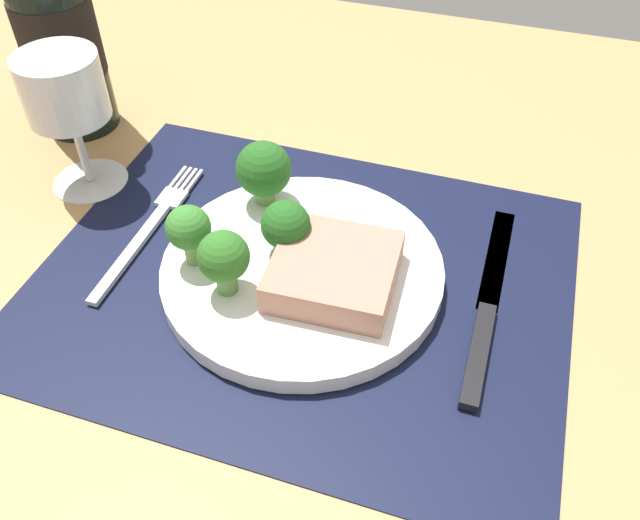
# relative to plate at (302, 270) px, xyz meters

# --- Properties ---
(ground_plane) EXTENTS (1.40, 1.10, 0.03)m
(ground_plane) POSITION_rel_plate_xyz_m (0.00, 0.00, -0.03)
(ground_plane) COLOR tan
(placemat) EXTENTS (0.45, 0.36, 0.00)m
(placemat) POSITION_rel_plate_xyz_m (0.00, 0.00, -0.01)
(placemat) COLOR black
(placemat) RESTS_ON ground_plane
(plate) EXTENTS (0.24, 0.24, 0.02)m
(plate) POSITION_rel_plate_xyz_m (0.00, 0.00, 0.00)
(plate) COLOR white
(plate) RESTS_ON placemat
(steak) EXTENTS (0.10, 0.10, 0.03)m
(steak) POSITION_rel_plate_xyz_m (0.03, -0.01, 0.02)
(steak) COLOR tan
(steak) RESTS_ON plate
(broccoli_near_steak) EXTENTS (0.04, 0.04, 0.05)m
(broccoli_near_steak) POSITION_rel_plate_xyz_m (-0.02, 0.01, 0.04)
(broccoli_near_steak) COLOR #5B8942
(broccoli_near_steak) RESTS_ON plate
(broccoli_front_edge) EXTENTS (0.05, 0.05, 0.06)m
(broccoli_front_edge) POSITION_rel_plate_xyz_m (-0.06, 0.07, 0.04)
(broccoli_front_edge) COLOR #6B994C
(broccoli_front_edge) RESTS_ON plate
(broccoli_near_fork) EXTENTS (0.04, 0.04, 0.06)m
(broccoli_near_fork) POSITION_rel_plate_xyz_m (-0.09, -0.02, 0.04)
(broccoli_near_fork) COLOR #6B994C
(broccoli_near_fork) RESTS_ON plate
(broccoli_center) EXTENTS (0.04, 0.04, 0.06)m
(broccoli_center) POSITION_rel_plate_xyz_m (-0.05, -0.05, 0.04)
(broccoli_center) COLOR #5B8942
(broccoli_center) RESTS_ON plate
(fork) EXTENTS (0.02, 0.19, 0.01)m
(fork) POSITION_rel_plate_xyz_m (-0.15, 0.01, -0.01)
(fork) COLOR silver
(fork) RESTS_ON placemat
(knife) EXTENTS (0.02, 0.23, 0.01)m
(knife) POSITION_rel_plate_xyz_m (0.16, 0.01, -0.00)
(knife) COLOR black
(knife) RESTS_ON placemat
(wine_bottle) EXTENTS (0.08, 0.08, 0.33)m
(wine_bottle) POSITION_rel_plate_xyz_m (-0.31, 0.15, 0.11)
(wine_bottle) COLOR black
(wine_bottle) RESTS_ON ground_plane
(wine_glass) EXTENTS (0.07, 0.07, 0.14)m
(wine_glass) POSITION_rel_plate_xyz_m (-0.25, 0.06, 0.09)
(wine_glass) COLOR silver
(wine_glass) RESTS_ON ground_plane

